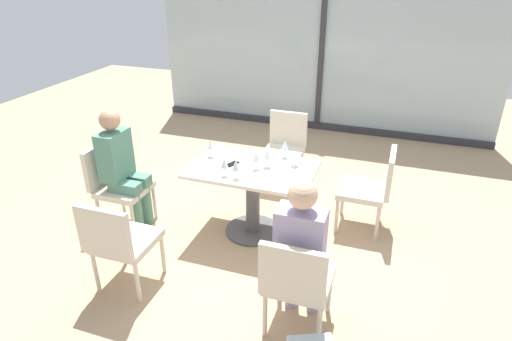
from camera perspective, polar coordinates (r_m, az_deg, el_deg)
The scene contains 18 objects.
ground_plane at distance 4.53m, azimuth -0.42°, elevation -7.92°, with size 12.00×12.00×0.00m, color tan.
window_wall_backdrop at distance 6.97m, azimuth 8.61°, elevation 14.94°, with size 5.29×0.10×2.70m.
dining_table_main at distance 4.26m, azimuth -0.44°, elevation -2.09°, with size 1.19×0.77×0.73m.
chair_front_right at distance 3.18m, azimuth 5.34°, elevation -14.05°, with size 0.46×0.50×0.87m.
chair_side_end at distance 4.64m, azimuth -17.95°, elevation -1.34°, with size 0.50×0.46×0.87m.
chair_far_right at distance 4.49m, azimuth 15.00°, elevation -1.90°, with size 0.50×0.46×0.87m.
chair_near_window at distance 5.27m, azimuth 3.76°, elevation 3.33°, with size 0.46×0.51×0.87m.
chair_front_left at distance 3.72m, azimuth -17.56°, elevation -8.65°, with size 0.46×0.50×0.87m.
person_front_right at distance 3.14m, azimuth 6.00°, elevation -9.97°, with size 0.34×0.39×1.26m.
person_side_end at distance 4.49m, azimuth -17.18°, elevation 0.74°, with size 0.39×0.34×1.26m.
wine_glass_0 at distance 3.95m, azimuth -4.18°, elevation 0.95°, with size 0.07×0.07×0.18m.
wine_glass_1 at distance 4.36m, azimuth -5.98°, elevation 3.37°, with size 0.07×0.07×0.18m.
wine_glass_2 at distance 3.90m, azimuth -2.66°, elevation 0.65°, with size 0.07×0.07×0.18m.
wine_glass_3 at distance 4.07m, azimuth -0.01°, elevation 1.82°, with size 0.07×0.07×0.18m.
wine_glass_4 at distance 4.12m, azimuth 1.44°, elevation 2.09°, with size 0.07×0.07×0.18m.
wine_glass_5 at distance 4.33m, azimuth 3.83°, elevation 3.30°, with size 0.07×0.07×0.18m.
coffee_cup at distance 4.19m, azimuth 5.08°, elevation 1.16°, with size 0.08×0.08×0.09m, color white.
cell_phone_on_table at distance 4.24m, azimuth -3.13°, elevation 0.88°, with size 0.07×0.14×0.01m, color black.
Camera 1 is at (1.25, -3.53, 2.55)m, focal length 30.55 mm.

